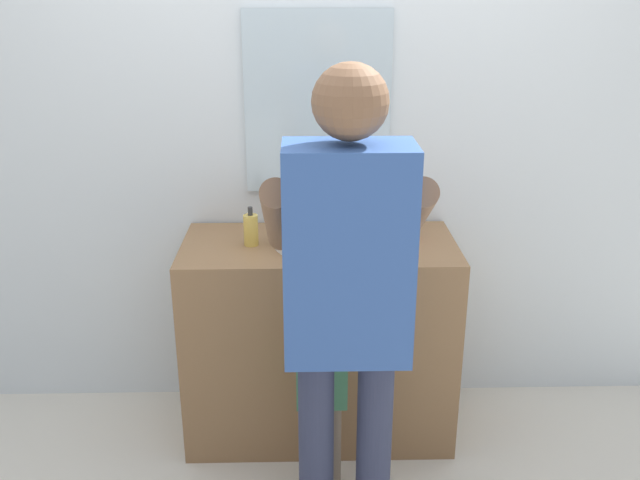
# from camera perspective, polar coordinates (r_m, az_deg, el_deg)

# --- Properties ---
(ground_plane) EXTENTS (14.00, 14.00, 0.00)m
(ground_plane) POSITION_cam_1_polar(r_m,az_deg,el_deg) (3.06, 0.07, -18.20)
(ground_plane) COLOR silver
(back_wall) EXTENTS (4.40, 0.10, 2.70)m
(back_wall) POSITION_cam_1_polar(r_m,az_deg,el_deg) (3.06, -0.22, 9.88)
(back_wall) COLOR silver
(back_wall) RESTS_ON ground
(vanity_cabinet) EXTENTS (1.15, 0.54, 0.90)m
(vanity_cabinet) POSITION_cam_1_polar(r_m,az_deg,el_deg) (3.06, -0.07, -8.12)
(vanity_cabinet) COLOR olive
(vanity_cabinet) RESTS_ON ground
(sink_basin) EXTENTS (0.38, 0.38, 0.11)m
(sink_basin) POSITION_cam_1_polar(r_m,az_deg,el_deg) (2.84, -0.06, 0.66)
(sink_basin) COLOR silver
(sink_basin) RESTS_ON vanity_cabinet
(faucet) EXTENTS (0.18, 0.14, 0.18)m
(faucet) POSITION_cam_1_polar(r_m,az_deg,el_deg) (3.04, -0.16, 2.54)
(faucet) COLOR #B7BABF
(faucet) RESTS_ON vanity_cabinet
(toothbrush_cup) EXTENTS (0.07, 0.07, 0.21)m
(toothbrush_cup) POSITION_cam_1_polar(r_m,az_deg,el_deg) (2.93, 7.39, 1.07)
(toothbrush_cup) COLOR #D86666
(toothbrush_cup) RESTS_ON vanity_cabinet
(soap_bottle) EXTENTS (0.06, 0.06, 0.17)m
(soap_bottle) POSITION_cam_1_polar(r_m,az_deg,el_deg) (2.85, -5.74, 0.86)
(soap_bottle) COLOR gold
(soap_bottle) RESTS_ON vanity_cabinet
(child_toddler) EXTENTS (0.26, 0.26, 0.84)m
(child_toddler) POSITION_cam_1_polar(r_m,az_deg,el_deg) (2.69, 0.13, -11.17)
(child_toddler) COLOR #6B5B4C
(child_toddler) RESTS_ON ground
(adult_parent) EXTENTS (0.53, 0.56, 1.71)m
(adult_parent) POSITION_cam_1_polar(r_m,az_deg,el_deg) (2.17, 2.27, -3.69)
(adult_parent) COLOR #2D334C
(adult_parent) RESTS_ON ground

